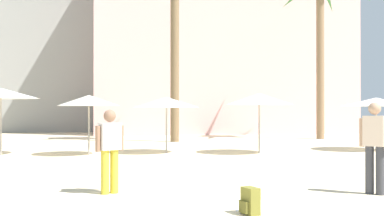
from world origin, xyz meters
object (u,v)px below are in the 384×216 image
object	(u,v)px
beach_towel	(289,207)
backpack	(250,201)
cafe_umbrella_2	(1,93)
person_mid_right	(110,148)
cafe_umbrella_3	(376,102)
cafe_umbrella_1	(89,100)
cafe_umbrella_0	(166,102)
person_far_left	(375,144)
cafe_umbrella_4	(259,99)

from	to	relation	value
beach_towel	backpack	size ratio (longest dim) A/B	4.12
cafe_umbrella_2	person_mid_right	distance (m)	9.68
cafe_umbrella_3	beach_towel	bearing A→B (deg)	-127.89
cafe_umbrella_1	person_mid_right	world-z (taller)	cafe_umbrella_1
cafe_umbrella_0	cafe_umbrella_2	world-z (taller)	cafe_umbrella_2
cafe_umbrella_0	cafe_umbrella_1	distance (m)	2.92
cafe_umbrella_2	cafe_umbrella_3	world-z (taller)	cafe_umbrella_2
cafe_umbrella_3	person_far_left	size ratio (longest dim) A/B	1.57
cafe_umbrella_0	person_mid_right	distance (m)	8.91
cafe_umbrella_0	backpack	distance (m)	10.96
cafe_umbrella_4	person_far_left	size ratio (longest dim) A/B	1.44
cafe_umbrella_2	person_far_left	distance (m)	13.28
cafe_umbrella_4	beach_towel	xyz separation A→B (m)	(-2.70, -9.64, -2.05)
cafe_umbrella_2	backpack	distance (m)	12.72
cafe_umbrella_0	cafe_umbrella_3	bearing A→B (deg)	-2.51
backpack	person_far_left	bearing A→B (deg)	-172.22
cafe_umbrella_1	person_mid_right	size ratio (longest dim) A/B	1.39
cafe_umbrella_2	backpack	world-z (taller)	cafe_umbrella_2
cafe_umbrella_3	beach_towel	distance (m)	12.87
cafe_umbrella_3	backpack	xyz separation A→B (m)	(-8.62, -10.45, -1.78)
cafe_umbrella_1	cafe_umbrella_2	distance (m)	3.21
cafe_umbrella_1	person_mid_right	bearing A→B (deg)	-85.10
cafe_umbrella_1	cafe_umbrella_3	world-z (taller)	cafe_umbrella_1
cafe_umbrella_1	beach_towel	size ratio (longest dim) A/B	1.31
cafe_umbrella_3	cafe_umbrella_1	bearing A→B (deg)	179.84
cafe_umbrella_2	beach_towel	distance (m)	12.81
cafe_umbrella_4	cafe_umbrella_0	bearing A→B (deg)	167.38
cafe_umbrella_0	cafe_umbrella_2	distance (m)	6.06
beach_towel	backpack	distance (m)	0.93
cafe_umbrella_4	person_far_left	world-z (taller)	cafe_umbrella_4
person_far_left	person_mid_right	size ratio (longest dim) A/B	1.09
cafe_umbrella_2	cafe_umbrella_4	size ratio (longest dim) A/B	1.06
cafe_umbrella_2	cafe_umbrella_4	distance (m)	9.56
cafe_umbrella_1	backpack	bearing A→B (deg)	-74.83
cafe_umbrella_1	cafe_umbrella_3	xyz separation A→B (m)	(11.47, -0.03, -0.01)
cafe_umbrella_0	cafe_umbrella_2	size ratio (longest dim) A/B	0.94
person_mid_right	cafe_umbrella_0	bearing A→B (deg)	-41.11
cafe_umbrella_4	person_mid_right	size ratio (longest dim) A/B	1.56
beach_towel	cafe_umbrella_0	bearing A→B (deg)	94.17
cafe_umbrella_0	beach_towel	xyz separation A→B (m)	(0.76, -10.42, -1.93)
beach_towel	backpack	bearing A→B (deg)	-153.16
cafe_umbrella_2	beach_towel	size ratio (longest dim) A/B	1.57
beach_towel	person_mid_right	distance (m)	3.59
backpack	cafe_umbrella_1	bearing A→B (deg)	-90.54
person_far_left	cafe_umbrella_2	bearing A→B (deg)	93.07
backpack	person_far_left	size ratio (longest dim) A/B	0.24
beach_towel	person_mid_right	bearing A→B (deg)	147.96
beach_towel	person_far_left	distance (m)	2.46
backpack	person_mid_right	world-z (taller)	person_mid_right
cafe_umbrella_2	cafe_umbrella_4	bearing A→B (deg)	-5.85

